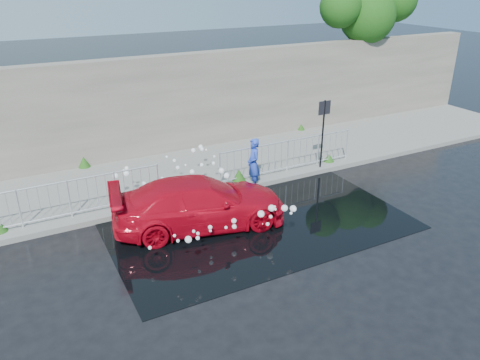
{
  "coord_description": "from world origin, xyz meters",
  "views": [
    {
      "loc": [
        -5.16,
        -8.82,
        6.3
      ],
      "look_at": [
        0.36,
        1.72,
        1.0
      ],
      "focal_mm": 35.0,
      "sensor_mm": 36.0,
      "label": 1
    }
  ],
  "objects": [
    {
      "name": "sign_post",
      "position": [
        4.2,
        3.1,
        1.72
      ],
      "size": [
        0.45,
        0.06,
        2.5
      ],
      "color": "black",
      "rests_on": "ground"
    },
    {
      "name": "water_spray",
      "position": [
        -0.62,
        2.25,
        0.73
      ],
      "size": [
        3.6,
        5.69,
        1.09
      ],
      "color": "white",
      "rests_on": "ground"
    },
    {
      "name": "railing_right",
      "position": [
        3.0,
        3.35,
        0.74
      ],
      "size": [
        5.05,
        0.05,
        1.1
      ],
      "color": "silver",
      "rests_on": "pavement"
    },
    {
      "name": "ground",
      "position": [
        0.0,
        0.0,
        0.0
      ],
      "size": [
        90.0,
        90.0,
        0.0
      ],
      "primitive_type": "plane",
      "color": "black",
      "rests_on": "ground"
    },
    {
      "name": "curb",
      "position": [
        0.0,
        3.0,
        0.08
      ],
      "size": [
        30.0,
        0.25,
        0.16
      ],
      "primitive_type": "cube",
      "color": "gray",
      "rests_on": "ground"
    },
    {
      "name": "puddle",
      "position": [
        0.5,
        1.0,
        0.01
      ],
      "size": [
        8.0,
        5.0,
        0.01
      ],
      "primitive_type": "cube",
      "color": "black",
      "rests_on": "ground"
    },
    {
      "name": "railing_left",
      "position": [
        -4.0,
        3.35,
        0.74
      ],
      "size": [
        5.05,
        0.05,
        1.1
      ],
      "color": "silver",
      "rests_on": "pavement"
    },
    {
      "name": "pavement",
      "position": [
        0.0,
        5.0,
        0.07
      ],
      "size": [
        30.0,
        4.0,
        0.15
      ],
      "primitive_type": "cube",
      "color": "gray",
      "rests_on": "ground"
    },
    {
      "name": "tree",
      "position": [
        9.61,
        7.42,
        4.78
      ],
      "size": [
        4.82,
        2.41,
        6.16
      ],
      "color": "#332114",
      "rests_on": "ground"
    },
    {
      "name": "retaining_wall",
      "position": [
        0.0,
        7.2,
        1.9
      ],
      "size": [
        30.0,
        0.6,
        3.5
      ],
      "primitive_type": "cube",
      "color": "#605A50",
      "rests_on": "pavement"
    },
    {
      "name": "red_car",
      "position": [
        -0.95,
        1.54,
        0.67
      ],
      "size": [
        4.89,
        2.7,
        1.34
      ],
      "primitive_type": "imported",
      "rotation": [
        0.0,
        0.0,
        1.38
      ],
      "color": "#BA0719",
      "rests_on": "ground"
    },
    {
      "name": "weeds",
      "position": [
        -0.32,
        4.52,
        0.31
      ],
      "size": [
        12.17,
        3.93,
        0.38
      ],
      "color": "#164412",
      "rests_on": "pavement"
    },
    {
      "name": "person",
      "position": [
        1.5,
        3.0,
        0.82
      ],
      "size": [
        0.5,
        0.66,
        1.64
      ],
      "primitive_type": "imported",
      "rotation": [
        0.0,
        0.0,
        -1.76
      ],
      "color": "blue",
      "rests_on": "ground"
    }
  ]
}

